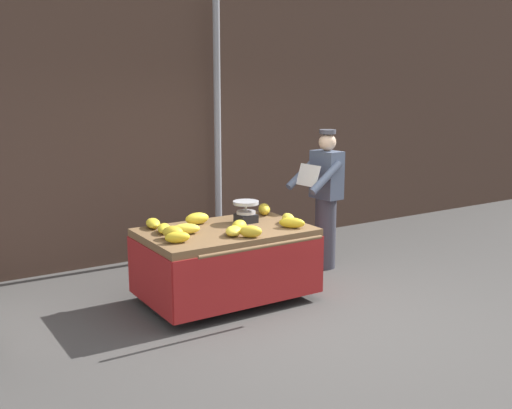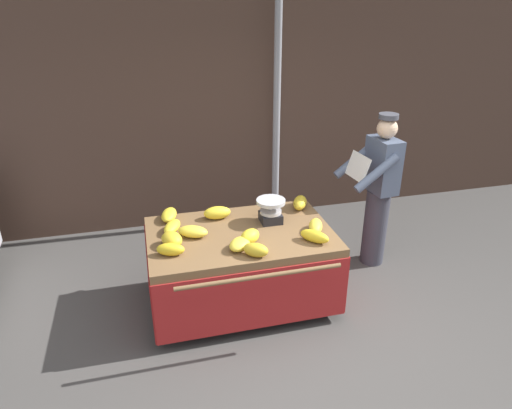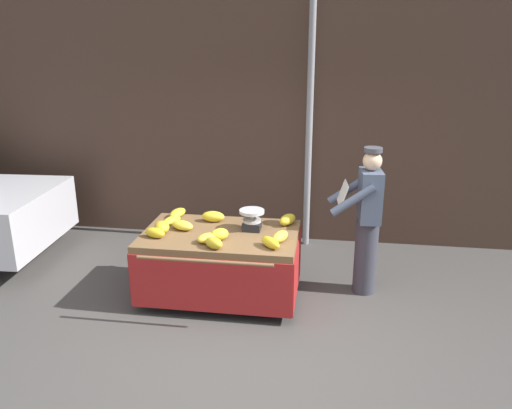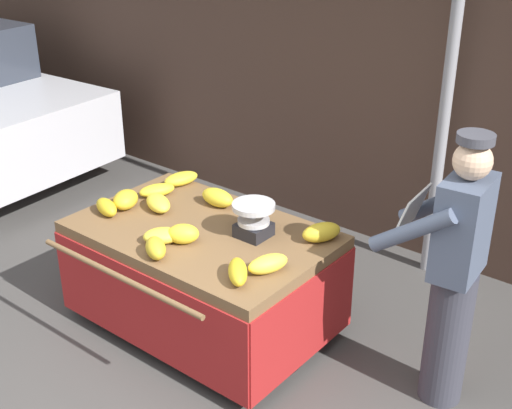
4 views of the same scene
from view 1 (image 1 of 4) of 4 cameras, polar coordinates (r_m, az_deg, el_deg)
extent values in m
plane|color=#423F3D|center=(6.08, 6.31, -10.83)|extent=(60.00, 60.00, 0.00)
cube|color=#473328|center=(8.26, -6.91, 8.48)|extent=(16.00, 0.24, 3.76)
cylinder|color=gray|center=(8.17, -3.58, 7.07)|extent=(0.09, 0.09, 3.35)
cube|color=brown|center=(6.40, -2.85, -2.61)|extent=(1.71, 1.09, 0.08)
cylinder|color=black|center=(6.19, -9.12, -7.20)|extent=(0.05, 0.67, 0.67)
cylinder|color=#B7B7BC|center=(6.18, -9.38, -7.25)|extent=(0.01, 0.12, 0.12)
cylinder|color=black|center=(6.91, 2.82, -5.07)|extent=(0.05, 0.67, 0.67)
cylinder|color=#B7B7BC|center=(6.93, 3.03, -5.04)|extent=(0.01, 0.12, 0.12)
cylinder|color=#4C4742|center=(6.90, -4.73, -4.96)|extent=(0.05, 0.05, 0.70)
cube|color=maroon|center=(6.04, -0.25, -6.81)|extent=(1.71, 0.02, 0.60)
cube|color=maroon|center=(6.96, -5.04, -4.39)|extent=(1.71, 0.02, 0.60)
cube|color=maroon|center=(6.14, -9.84, -6.69)|extent=(0.02, 1.09, 0.60)
cube|color=maroon|center=(6.93, 3.37, -4.41)|extent=(0.02, 1.09, 0.60)
cylinder|color=brown|center=(5.79, 0.70, -3.91)|extent=(1.37, 0.04, 0.04)
cube|color=black|center=(6.66, -0.94, -1.28)|extent=(0.20, 0.20, 0.09)
cylinder|color=#B7B7BC|center=(6.64, -0.94, -0.44)|extent=(0.02, 0.02, 0.11)
cylinder|color=#B7B7BC|center=(6.63, -0.94, 0.18)|extent=(0.28, 0.28, 0.04)
cylinder|color=#B7B7BC|center=(6.65, -0.94, -0.73)|extent=(0.21, 0.21, 0.03)
ellipsoid|color=gold|center=(6.02, -7.70, -2.59)|extent=(0.24, 0.27, 0.13)
ellipsoid|color=yellow|center=(6.51, -9.52, -1.72)|extent=(0.21, 0.31, 0.10)
ellipsoid|color=gold|center=(7.04, 0.77, -0.44)|extent=(0.24, 0.30, 0.12)
ellipsoid|color=yellow|center=(6.22, -1.57, -2.03)|extent=(0.25, 0.24, 0.13)
ellipsoid|color=yellow|center=(6.10, -2.07, -2.46)|extent=(0.28, 0.29, 0.10)
ellipsoid|color=yellow|center=(6.60, -5.48, -1.30)|extent=(0.27, 0.15, 0.13)
ellipsoid|color=gold|center=(6.02, -0.49, -2.52)|extent=(0.25, 0.22, 0.12)
ellipsoid|color=yellow|center=(6.60, 3.00, -1.32)|extent=(0.21, 0.29, 0.11)
ellipsoid|color=gold|center=(6.41, 3.34, -1.71)|extent=(0.27, 0.28, 0.11)
ellipsoid|color=yellow|center=(6.21, -6.49, -2.24)|extent=(0.31, 0.25, 0.10)
ellipsoid|color=gold|center=(5.87, -7.30, -3.03)|extent=(0.26, 0.18, 0.11)
ellipsoid|color=yellow|center=(6.28, -8.53, -2.20)|extent=(0.23, 0.30, 0.09)
cylinder|color=#383842|center=(7.66, 6.43, -2.64)|extent=(0.26, 0.26, 0.88)
cube|color=#475166|center=(7.52, 6.56, 2.76)|extent=(0.26, 0.40, 0.58)
sphere|color=#DBB28E|center=(7.47, 6.63, 5.76)|extent=(0.21, 0.21, 0.21)
cylinder|color=#3F3F47|center=(7.45, 6.65, 6.71)|extent=(0.20, 0.20, 0.05)
cylinder|color=#475166|center=(7.22, 6.49, 2.49)|extent=(0.48, 0.13, 0.37)
cylinder|color=#475166|center=(7.52, 4.28, 2.89)|extent=(0.48, 0.13, 0.37)
cube|color=silver|center=(7.31, 4.86, 2.71)|extent=(0.12, 0.35, 0.25)
camera|label=2|loc=(2.89, 20.75, 20.67)|focal=31.96mm
camera|label=3|loc=(4.25, 56.59, 13.85)|focal=36.11mm
camera|label=4|loc=(6.39, 36.31, 14.88)|focal=48.50mm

